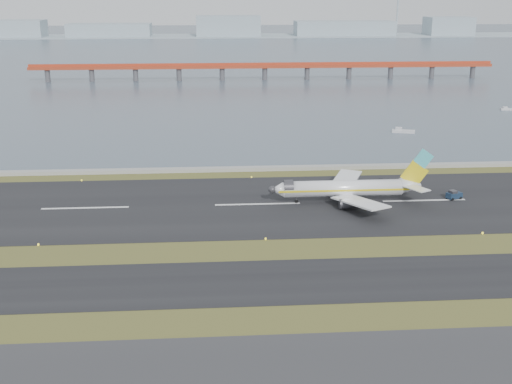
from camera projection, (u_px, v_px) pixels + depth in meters
ground at (269, 254)px, 122.25m from camera, size 1000.00×1000.00×0.00m
taxiway_strip at (275, 281)px, 110.81m from camera, size 1000.00×18.00×0.10m
runway_strip at (258, 204)px, 150.78m from camera, size 1000.00×45.00×0.10m
seawall at (250, 169)px, 179.20m from camera, size 1000.00×2.50×1.00m
bay_water at (222, 48)px, 560.01m from camera, size 1400.00×800.00×1.30m
red_pier at (265, 67)px, 359.31m from camera, size 260.00×5.00×10.20m
far_shoreline at (231, 30)px, 711.37m from camera, size 1400.00×80.00×60.50m
airliner at (349, 188)px, 151.45m from camera, size 38.52×32.89×12.80m
pushback_tug at (454, 195)px, 154.24m from camera, size 4.04×3.12×2.28m
workboat_near at (403, 131)px, 226.97m from camera, size 8.28×4.77×1.92m
workboat_far at (508, 109)px, 269.78m from camera, size 6.58×2.80×1.55m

